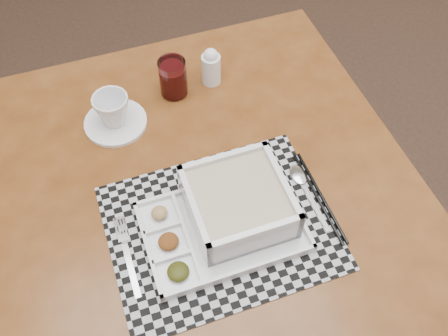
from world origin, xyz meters
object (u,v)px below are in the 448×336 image
Objects in this scene: dining_table at (198,199)px; creamer_bottle at (211,67)px; serving_tray at (233,209)px; cup at (112,110)px; juice_glass at (173,79)px.

creamer_bottle is (0.12, 0.29, 0.12)m from dining_table.
dining_table is at bearing 112.18° from serving_tray.
dining_table is at bearing -45.19° from cup.
cup is at bearing 119.01° from serving_tray.
cup is (-0.19, 0.33, 0.01)m from serving_tray.
creamer_bottle is (0.26, 0.07, 0.00)m from cup.
cup is 0.84× the size of juice_glass.
serving_tray is at bearing -48.49° from cup.
serving_tray is 0.41m from creamer_bottle.
dining_table is 0.34m from creamer_bottle.
juice_glass is (0.02, 0.28, 0.12)m from dining_table.
dining_table is at bearing -113.09° from creamer_bottle.
dining_table is 0.29m from cup.
creamer_bottle is (0.08, 0.40, 0.01)m from serving_tray.
creamer_bottle is at bearing 66.91° from dining_table.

